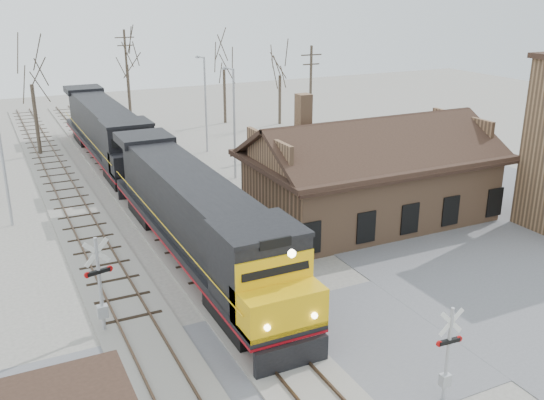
% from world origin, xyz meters
% --- Properties ---
extents(ground, '(140.00, 140.00, 0.00)m').
position_xyz_m(ground, '(0.00, 0.00, 0.00)').
color(ground, '#A7A197').
rests_on(ground, ground).
extents(road, '(60.00, 9.00, 0.03)m').
position_xyz_m(road, '(0.00, 0.00, 0.01)').
color(road, slate).
rests_on(road, ground).
extents(parking_lot, '(22.00, 26.00, 0.03)m').
position_xyz_m(parking_lot, '(18.00, 4.00, 0.02)').
color(parking_lot, slate).
rests_on(parking_lot, ground).
extents(track_main, '(3.40, 90.00, 0.24)m').
position_xyz_m(track_main, '(0.00, 15.00, 0.07)').
color(track_main, '#A7A197').
rests_on(track_main, ground).
extents(track_siding, '(3.40, 90.00, 0.24)m').
position_xyz_m(track_siding, '(-4.50, 15.00, 0.07)').
color(track_siding, '#A7A197').
rests_on(track_siding, ground).
extents(depot, '(15.20, 9.31, 7.90)m').
position_xyz_m(depot, '(11.99, 12.00, 2.41)').
color(depot, '#8A6347').
rests_on(depot, ground).
extents(locomotive_lead, '(3.30, 22.12, 4.91)m').
position_xyz_m(locomotive_lead, '(0.00, 10.02, 2.58)').
color(locomotive_lead, black).
rests_on(locomotive_lead, ground).
extents(locomotive_trailing, '(3.30, 22.12, 4.65)m').
position_xyz_m(locomotive_trailing, '(0.00, 32.42, 2.58)').
color(locomotive_trailing, black).
rests_on(locomotive_trailing, ground).
extents(crossbuck_near, '(1.05, 0.27, 3.66)m').
position_xyz_m(crossbuck_near, '(3.98, -4.22, 1.74)').
color(crossbuck_near, '#A5A8AD').
rests_on(crossbuck_near, ground).
extents(crossbuck_far, '(1.21, 0.36, 4.31)m').
position_xyz_m(crossbuck_far, '(-5.82, 5.57, 2.00)').
color(crossbuck_far, '#A5A8AD').
rests_on(crossbuck_far, ground).
extents(streetlight_b, '(0.25, 2.04, 8.30)m').
position_xyz_m(streetlight_b, '(7.73, 23.73, 4.68)').
color(streetlight_b, '#A5A8AD').
rests_on(streetlight_b, ground).
extents(streetlight_c, '(0.25, 2.04, 8.30)m').
position_xyz_m(streetlight_c, '(8.59, 32.25, 4.68)').
color(streetlight_c, '#A5A8AD').
rests_on(streetlight_c, ground).
extents(utility_pole_b, '(2.00, 0.24, 9.86)m').
position_xyz_m(utility_pole_b, '(5.23, 46.53, 5.16)').
color(utility_pole_b, '#382D23').
rests_on(utility_pole_b, ground).
extents(utility_pole_c, '(2.00, 0.24, 9.13)m').
position_xyz_m(utility_pole_c, '(17.41, 29.22, 4.78)').
color(utility_pole_c, '#382D23').
rests_on(utility_pole_c, ground).
extents(tree_b, '(4.08, 4.08, 10.01)m').
position_xyz_m(tree_b, '(-4.94, 37.52, 7.12)').
color(tree_b, '#382D23').
rests_on(tree_b, ground).
extents(tree_c, '(4.21, 4.21, 10.32)m').
position_xyz_m(tree_c, '(5.27, 46.58, 7.35)').
color(tree_c, '#382D23').
rests_on(tree_c, ground).
extents(tree_d, '(3.82, 3.82, 9.36)m').
position_xyz_m(tree_d, '(14.67, 42.98, 6.65)').
color(tree_d, '#382D23').
rests_on(tree_d, ground).
extents(tree_e, '(3.45, 3.45, 8.44)m').
position_xyz_m(tree_e, '(19.75, 39.90, 6.00)').
color(tree_e, '#382D23').
rests_on(tree_e, ground).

